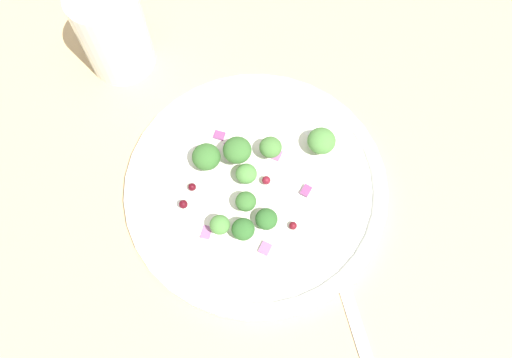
{
  "coord_description": "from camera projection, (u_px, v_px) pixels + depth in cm",
  "views": [
    {
      "loc": [
        15.14,
        11.4,
        50.01
      ],
      "look_at": [
        -0.79,
        -0.79,
        2.7
      ],
      "focal_mm": 35.57,
      "sensor_mm": 36.0,
      "label": 1
    }
  ],
  "objects": [
    {
      "name": "broccoli_floret_3",
      "position": [
        266.0,
        219.0,
        0.5
      ],
      "size": [
        2.22,
        2.22,
        2.25
      ],
      "color": "#9EC684",
      "rests_on": "plate"
    },
    {
      "name": "cranberry_3",
      "position": [
        192.0,
        187.0,
        0.52
      ],
      "size": [
        0.82,
        0.82,
        0.82
      ],
      "primitive_type": "sphere",
      "color": "#4C0A14",
      "rests_on": "plate"
    },
    {
      "name": "water_glass",
      "position": [
        113.0,
        31.0,
        0.55
      ],
      "size": [
        7.52,
        7.52,
        10.55
      ],
      "primitive_type": "cylinder",
      "color": "silver",
      "rests_on": "ground_plane"
    },
    {
      "name": "fork",
      "position": [
        359.0,
        332.0,
        0.48
      ],
      "size": [
        13.01,
        15.66,
        0.5
      ],
      "color": "silver",
      "rests_on": "ground_plane"
    },
    {
      "name": "broccoli_floret_6",
      "position": [
        246.0,
        174.0,
        0.51
      ],
      "size": [
        2.17,
        2.17,
        2.2
      ],
      "color": "#9EC684",
      "rests_on": "plate"
    },
    {
      "name": "broccoli_floret_5",
      "position": [
        206.0,
        157.0,
        0.52
      ],
      "size": [
        2.95,
        2.95,
        2.99
      ],
      "color": "#ADD18E",
      "rests_on": "plate"
    },
    {
      "name": "onion_bit_3",
      "position": [
        207.0,
        233.0,
        0.51
      ],
      "size": [
        1.6,
        1.38,
        0.31
      ],
      "primitive_type": "cube",
      "rotation": [
        0.0,
        0.0,
        1.97
      ],
      "color": "#A35B93",
      "rests_on": "plate"
    },
    {
      "name": "broccoli_floret_4",
      "position": [
        245.0,
        201.0,
        0.5
      ],
      "size": [
        2.08,
        2.08,
        2.11
      ],
      "color": "#ADD18E",
      "rests_on": "plate"
    },
    {
      "name": "cranberry_0",
      "position": [
        183.0,
        204.0,
        0.51
      ],
      "size": [
        0.9,
        0.9,
        0.9
      ],
      "primitive_type": "sphere",
      "color": "#4C0A14",
      "rests_on": "plate"
    },
    {
      "name": "broccoli_floret_1",
      "position": [
        243.0,
        229.0,
        0.49
      ],
      "size": [
        2.27,
        2.27,
        2.3
      ],
      "color": "#ADD18E",
      "rests_on": "plate"
    },
    {
      "name": "cranberry_1",
      "position": [
        293.0,
        226.0,
        0.5
      ],
      "size": [
        0.81,
        0.81,
        0.81
      ],
      "primitive_type": "sphere",
      "color": "maroon",
      "rests_on": "plate"
    },
    {
      "name": "ground_plane",
      "position": [
        257.0,
        202.0,
        0.54
      ],
      "size": [
        180.0,
        180.0,
        2.0
      ],
      "primitive_type": "cube",
      "color": "tan"
    },
    {
      "name": "plate",
      "position": [
        256.0,
        186.0,
        0.53
      ],
      "size": [
        27.48,
        27.48,
        1.7
      ],
      "color": "white",
      "rests_on": "ground_plane"
    },
    {
      "name": "cranberry_2",
      "position": [
        267.0,
        181.0,
        0.52
      ],
      "size": [
        0.9,
        0.9,
        0.9
      ],
      "primitive_type": "sphere",
      "color": "maroon",
      "rests_on": "plate"
    },
    {
      "name": "broccoli_floret_8",
      "position": [
        271.0,
        147.0,
        0.52
      ],
      "size": [
        2.34,
        2.34,
        2.37
      ],
      "color": "#ADD18E",
      "rests_on": "plate"
    },
    {
      "name": "onion_bit_5",
      "position": [
        232.0,
        147.0,
        0.54
      ],
      "size": [
        1.81,
        1.78,
        0.47
      ],
      "primitive_type": "cube",
      "rotation": [
        0.0,
        0.0,
        2.61
      ],
      "color": "#934C84",
      "rests_on": "plate"
    },
    {
      "name": "onion_bit_1",
      "position": [
        275.0,
        155.0,
        0.54
      ],
      "size": [
        1.48,
        1.55,
        0.41
      ],
      "primitive_type": "cube",
      "rotation": [
        0.0,
        0.0,
        0.22
      ],
      "color": "#A35B93",
      "rests_on": "plate"
    },
    {
      "name": "broccoli_floret_0",
      "position": [
        321.0,
        141.0,
        0.53
      ],
      "size": [
        2.95,
        2.95,
        2.99
      ],
      "color": "#ADD18E",
      "rests_on": "plate"
    },
    {
      "name": "onion_bit_2",
      "position": [
        306.0,
        191.0,
        0.52
      ],
      "size": [
        1.27,
        0.98,
        0.39
      ],
      "primitive_type": "cube",
      "rotation": [
        0.0,
        0.0,
        0.13
      ],
      "color": "#843D75",
      "rests_on": "plate"
    },
    {
      "name": "broccoli_floret_2",
      "position": [
        220.0,
        225.0,
        0.49
      ],
      "size": [
        2.0,
        2.0,
        2.02
      ],
      "color": "#ADD18E",
      "rests_on": "plate"
    },
    {
      "name": "broccoli_floret_7",
      "position": [
        237.0,
        150.0,
        0.52
      ],
      "size": [
        2.94,
        2.94,
        2.98
      ],
      "color": "#ADD18E",
      "rests_on": "plate"
    },
    {
      "name": "dressing_pool",
      "position": [
        256.0,
        184.0,
        0.53
      ],
      "size": [
        15.94,
        15.94,
        0.2
      ],
      "primitive_type": "cylinder",
      "color": "white",
      "rests_on": "plate"
    },
    {
      "name": "onion_bit_0",
      "position": [
        265.0,
        249.0,
        0.5
      ],
      "size": [
        1.38,
        1.24,
        0.56
      ],
      "primitive_type": "cube",
      "rotation": [
        0.0,
        0.0,
        0.2
      ],
      "color": "#A35B93",
      "rests_on": "plate"
    },
    {
      "name": "onion_bit_4",
      "position": [
        219.0,
        136.0,
        0.55
      ],
      "size": [
        1.31,
        1.42,
        0.33
      ],
      "primitive_type": "cube",
      "rotation": [
        0.0,
        0.0,
        0.35
      ],
      "color": "#843D75",
      "rests_on": "plate"
    }
  ]
}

